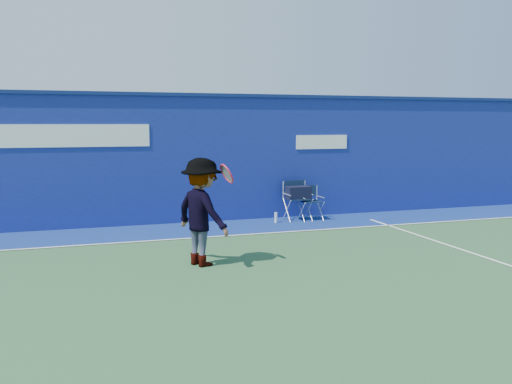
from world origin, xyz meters
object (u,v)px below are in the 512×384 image
object	(u,v)px
directors_chair_right	(311,209)
water_bottle	(276,218)
directors_chair_left	(298,204)
tennis_player	(202,212)

from	to	relation	value
directors_chair_right	water_bottle	xyz separation A→B (m)	(-0.95, -0.11, -0.14)
directors_chair_left	directors_chair_right	xyz separation A→B (m)	(0.31, -0.08, -0.14)
directors_chair_right	tennis_player	world-z (taller)	tennis_player
directors_chair_left	water_bottle	bearing A→B (deg)	-163.76
directors_chair_left	directors_chair_right	distance (m)	0.35
directors_chair_left	water_bottle	xyz separation A→B (m)	(-0.64, -0.19, -0.28)
water_bottle	directors_chair_left	bearing A→B (deg)	16.24
directors_chair_right	directors_chair_left	bearing A→B (deg)	165.74
directors_chair_right	water_bottle	size ratio (longest dim) A/B	3.34
directors_chair_left	tennis_player	bearing A→B (deg)	-132.19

